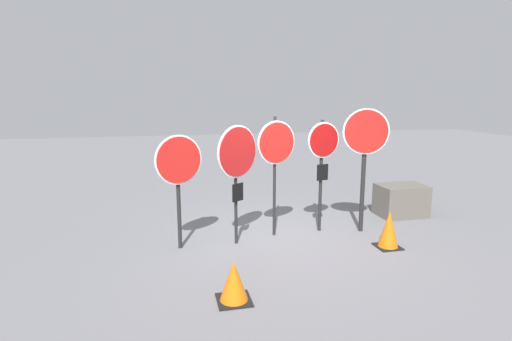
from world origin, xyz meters
name	(u,v)px	position (x,y,z in m)	size (l,w,h in m)	color
ground_plane	(279,239)	(0.00, 0.00, 0.00)	(40.00, 40.00, 0.00)	slate
stop_sign_0	(179,168)	(-1.80, -0.06, 1.45)	(0.80, 0.34, 2.01)	black
stop_sign_1	(237,159)	(-0.78, -0.06, 1.57)	(0.78, 0.54, 2.16)	black
stop_sign_2	(276,149)	(-0.01, 0.20, 1.67)	(0.77, 0.28, 2.28)	black
stop_sign_3	(323,153)	(0.94, 0.26, 1.57)	(0.67, 0.18, 2.20)	black
stop_sign_4	(365,146)	(1.71, 0.04, 1.71)	(0.83, 0.31, 2.42)	black
traffic_cone_0	(234,281)	(-1.21, -2.05, 0.27)	(0.45, 0.45, 0.55)	black
traffic_cone_1	(389,230)	(1.78, -0.81, 0.33)	(0.42, 0.42, 0.66)	black
storage_crate	(401,200)	(3.08, 0.83, 0.35)	(1.02, 0.72, 0.70)	#605B51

